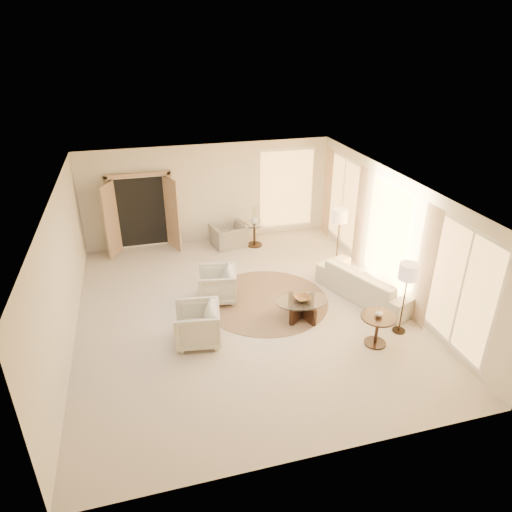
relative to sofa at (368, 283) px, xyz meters
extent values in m
cube|color=beige|center=(-2.90, 0.15, -0.37)|extent=(7.00, 8.00, 0.02)
cube|color=white|center=(-2.90, 0.15, 2.44)|extent=(7.00, 8.00, 0.02)
cube|color=beige|center=(-2.90, 4.15, 1.04)|extent=(7.00, 0.04, 2.80)
cube|color=beige|center=(-2.90, -3.85, 1.04)|extent=(7.00, 0.04, 2.80)
cube|color=beige|center=(-6.40, 0.15, 1.04)|extent=(0.04, 8.00, 2.80)
cube|color=beige|center=(0.60, 0.15, 1.04)|extent=(0.04, 8.00, 2.80)
cube|color=tan|center=(-4.80, 4.04, 0.72)|extent=(1.80, 0.12, 2.16)
cube|color=tan|center=(-5.60, 3.77, 0.67)|extent=(0.35, 0.66, 2.00)
cube|color=tan|center=(-4.00, 3.77, 0.67)|extent=(0.35, 0.66, 2.00)
cylinder|color=#443124|center=(-2.31, 0.41, -0.35)|extent=(3.50, 3.50, 0.01)
imported|color=beige|center=(0.00, 0.00, 0.00)|extent=(1.80, 2.61, 0.71)
imported|color=beige|center=(-3.35, 0.77, 0.07)|extent=(0.89, 0.94, 0.85)
imported|color=beige|center=(-4.02, -0.69, 0.08)|extent=(0.91, 0.96, 0.88)
imported|color=gray|center=(-2.47, 3.55, 0.06)|extent=(1.06, 0.80, 0.83)
cube|color=black|center=(-1.74, -0.41, -0.16)|extent=(0.34, 0.86, 0.39)
cube|color=black|center=(-1.74, -0.41, -0.16)|extent=(0.74, 0.60, 0.39)
cylinder|color=white|center=(-1.74, -0.41, 0.06)|extent=(1.46, 1.46, 0.02)
cylinder|color=black|center=(-0.67, -1.67, -0.34)|extent=(0.43, 0.43, 0.03)
cylinder|color=black|center=(-0.67, -1.67, -0.04)|extent=(0.06, 0.06, 0.61)
cylinder|color=black|center=(-0.67, -1.67, 0.27)|extent=(0.68, 0.68, 0.03)
cylinder|color=black|center=(-1.78, 3.39, -0.34)|extent=(0.45, 0.45, 0.03)
cylinder|color=black|center=(-1.78, 3.39, -0.03)|extent=(0.07, 0.07, 0.64)
cylinder|color=white|center=(-1.78, 3.39, 0.30)|extent=(0.58, 0.58, 0.03)
cylinder|color=black|center=(-0.09, 1.52, -0.34)|extent=(0.27, 0.27, 0.03)
cylinder|color=black|center=(-0.09, 1.52, 0.33)|extent=(0.03, 0.03, 1.37)
cylinder|color=beige|center=(-0.09, 1.52, 1.09)|extent=(0.39, 0.39, 0.33)
cylinder|color=black|center=(0.00, -1.43, -0.34)|extent=(0.26, 0.26, 0.03)
cylinder|color=black|center=(0.00, -1.43, 0.30)|extent=(0.03, 0.03, 1.31)
cylinder|color=beige|center=(0.00, -1.43, 1.03)|extent=(0.38, 0.38, 0.32)
imported|color=brown|center=(-1.74, -0.41, 0.11)|extent=(0.41, 0.41, 0.08)
imported|color=silver|center=(-0.67, -1.67, 0.36)|extent=(0.16, 0.16, 0.15)
imported|color=silver|center=(-1.78, 3.39, 0.43)|extent=(0.23, 0.23, 0.22)
camera|label=1|loc=(-4.84, -8.09, 5.18)|focal=32.00mm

